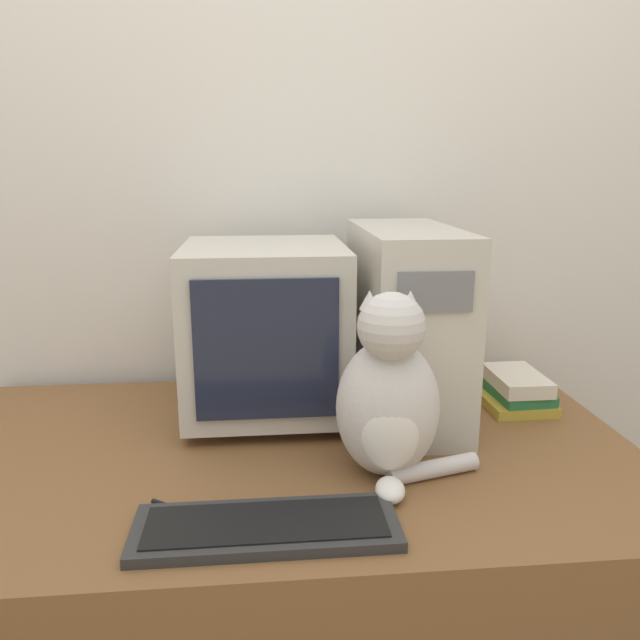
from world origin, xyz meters
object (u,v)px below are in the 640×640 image
Objects in this scene: cat at (389,399)px; keyboard at (266,527)px; pen at (189,513)px; crt_monitor at (265,328)px; book_stack at (517,391)px; computer_tower at (405,323)px.

keyboard is at bearing -136.26° from cat.
cat is 0.40m from pen.
keyboard is (-0.01, -0.50, -0.19)m from crt_monitor.
cat reaches higher than pen.
pen is at bearing -150.81° from book_stack.
computer_tower reaches higher than pen.
crt_monitor is 1.10× the size of cat.
computer_tower reaches higher than keyboard.
keyboard is at bearing -91.06° from crt_monitor.
crt_monitor reaches higher than keyboard.
crt_monitor is at bearing 174.07° from computer_tower.
book_stack is at bearing -2.32° from crt_monitor.
cat is at bearing 36.40° from keyboard.
cat is (0.23, 0.17, 0.14)m from keyboard.
cat is at bearing -141.04° from book_stack.
computer_tower is at bearing -5.93° from crt_monitor.
crt_monitor reaches higher than pen.
crt_monitor is 0.40m from cat.
computer_tower is 1.29× the size of cat.
computer_tower is at bearing -178.22° from book_stack.
cat reaches higher than book_stack.
computer_tower is at bearing 54.99° from keyboard.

